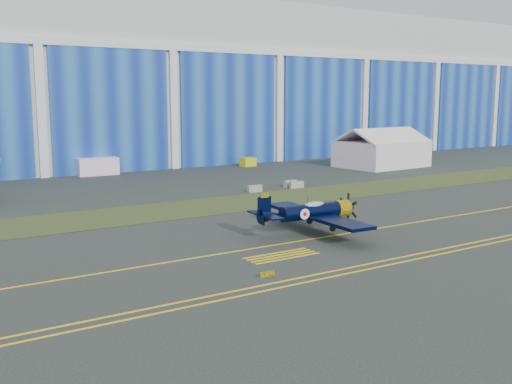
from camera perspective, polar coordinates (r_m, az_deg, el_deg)
ground at (r=64.31m, az=11.40°, el=-2.12°), size 260.00×260.00×0.00m
grass_median at (r=74.77m, az=3.90°, el=-0.40°), size 260.00×10.00×0.02m
hangar at (r=124.92m, az=-12.37°, el=10.06°), size 220.00×45.70×30.00m
taxiway_centreline at (r=60.91m, az=14.69°, el=-2.85°), size 200.00×0.20×0.02m
edge_line_near at (r=55.14m, az=22.00°, el=-4.45°), size 80.00×0.20×0.02m
edge_line_far at (r=55.70m, az=21.16°, el=-4.27°), size 80.00×0.20×0.02m
hold_short_ladder at (r=46.91m, az=2.46°, el=-6.08°), size 6.00×2.40×0.02m
guard_board_left at (r=41.59m, az=1.07°, el=-7.82°), size 1.20×0.15×0.35m
warbird at (r=54.00m, az=5.20°, el=-1.88°), size 12.14×14.33×4.05m
tent at (r=108.68m, az=11.88°, el=4.19°), size 15.65×11.96×6.92m
shipping_container at (r=98.21m, az=-14.84°, el=2.37°), size 6.42×2.78×2.74m
tug at (r=107.18m, az=-0.76°, el=2.88°), size 2.85×2.00×1.55m
gse_box at (r=129.62m, az=14.63°, el=3.69°), size 2.95×1.67×1.73m
barrier_a at (r=77.89m, az=-0.13°, el=0.32°), size 2.00×0.61×0.90m
barrier_b at (r=81.65m, az=3.88°, el=0.70°), size 2.05×0.80×0.90m
barrier_c at (r=82.63m, az=3.28°, el=0.81°), size 2.05×0.78×0.90m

